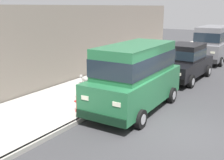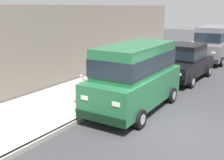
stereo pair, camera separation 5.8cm
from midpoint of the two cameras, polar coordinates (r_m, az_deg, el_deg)
The scene contains 9 objects.
ground_plane at distance 9.26m, azimuth 13.53°, elevation -10.36°, with size 80.00×80.00×0.00m, color #38383A.
curb at distance 10.60m, azimuth -3.02°, elevation -6.26°, with size 0.16×64.00×0.14m, color gray.
sidewalk at distance 11.69m, azimuth -10.22°, elevation -4.45°, with size 3.60×64.00×0.14m, color #A8A59E.
car_green_van at distance 10.58m, azimuth 4.65°, elevation 1.19°, with size 2.23×4.95×2.52m.
car_black_sedan at distance 15.64m, azimuth 14.51°, elevation 3.67°, with size 2.13×4.65×1.92m.
car_grey_van at distance 21.35m, azimuth 19.75°, elevation 7.26°, with size 2.19×4.93×2.52m.
dog_grey at distance 13.81m, azimuth -5.85°, elevation 0.27°, with size 0.75×0.27×0.49m.
fire_hydrant at distance 10.28m, azimuth -7.04°, elevation -4.61°, with size 0.34×0.24×0.72m.
building_facade at distance 16.09m, azimuth -4.66°, elevation 7.95°, with size 0.50×20.00×3.94m, color slate.
Camera 1 is at (2.60, -8.01, 3.87)m, focal length 44.81 mm.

